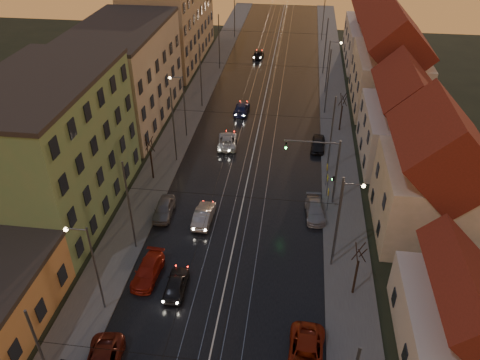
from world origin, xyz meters
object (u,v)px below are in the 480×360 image
at_px(street_lamp_1, 343,213).
at_px(street_lamp_3, 330,62).
at_px(driving_car_4, 258,54).
at_px(parked_right_0, 306,355).
at_px(street_lamp_0, 90,261).
at_px(driving_car_3, 242,108).
at_px(parked_right_2, 318,144).
at_px(driving_car_2, 227,141).
at_px(driving_car_0, 176,284).
at_px(street_lamp_2, 182,100).
at_px(driving_car_1, 204,215).
at_px(parked_left_3, 164,209).
at_px(traffic_light_mast, 327,164).
at_px(parked_right_1, 315,210).
at_px(parked_left_2, 148,271).

bearing_deg(street_lamp_1, street_lamp_3, 90.00).
xyz_separation_m(driving_car_4, parked_right_0, (9.27, -61.23, 0.05)).
bearing_deg(parked_right_0, street_lamp_0, 173.23).
height_order(driving_car_3, parked_right_2, parked_right_2).
bearing_deg(driving_car_2, parked_right_0, 103.16).
relative_size(driving_car_4, parked_right_2, 1.01).
height_order(street_lamp_0, street_lamp_1, same).
height_order(driving_car_0, driving_car_3, driving_car_0).
bearing_deg(street_lamp_2, driving_car_1, -70.60).
height_order(parked_left_3, parked_right_0, parked_right_0).
relative_size(traffic_light_mast, parked_right_1, 1.62).
bearing_deg(parked_left_2, parked_right_1, 39.63).
bearing_deg(parked_right_1, driving_car_4, 97.82).
xyz_separation_m(parked_left_2, parked_right_1, (13.67, 10.11, -0.01)).
bearing_deg(street_lamp_2, parked_right_0, -63.00).
xyz_separation_m(parked_right_0, parked_right_1, (0.67, 16.52, -0.09)).
relative_size(street_lamp_2, driving_car_1, 1.81).
bearing_deg(parked_left_2, driving_car_1, 71.29).
bearing_deg(parked_right_0, parked_right_2, 91.08).
height_order(driving_car_1, parked_left_2, driving_car_1).
distance_m(street_lamp_2, parked_right_2, 17.26).
relative_size(driving_car_2, parked_right_1, 1.08).
height_order(traffic_light_mast, driving_car_2, traffic_light_mast).
height_order(driving_car_3, parked_right_1, driving_car_3).
bearing_deg(street_lamp_2, parked_right_2, -3.65).
height_order(driving_car_1, driving_car_4, driving_car_1).
distance_m(street_lamp_3, driving_car_1, 35.01).
bearing_deg(parked_left_2, parked_left_3, 99.33).
distance_m(driving_car_1, driving_car_4, 46.98).
distance_m(street_lamp_0, parked_right_2, 31.97).
height_order(traffic_light_mast, driving_car_1, traffic_light_mast).
xyz_separation_m(driving_car_1, parked_right_2, (10.90, 15.41, -0.05)).
xyz_separation_m(driving_car_3, parked_right_0, (9.32, -38.38, 0.08)).
distance_m(street_lamp_1, parked_right_2, 19.46).
bearing_deg(parked_right_2, street_lamp_0, -118.22).
relative_size(street_lamp_2, traffic_light_mast, 1.11).
bearing_deg(parked_right_2, street_lamp_2, 179.94).
distance_m(driving_car_0, driving_car_4, 55.95).
bearing_deg(driving_car_1, driving_car_3, -89.82).
bearing_deg(street_lamp_2, driving_car_3, 50.40).
bearing_deg(street_lamp_2, driving_car_0, -78.18).
height_order(street_lamp_0, driving_car_3, street_lamp_0).
bearing_deg(street_lamp_3, parked_right_1, -93.57).
xyz_separation_m(street_lamp_0, parked_right_0, (15.65, -2.73, -4.15)).
relative_size(street_lamp_3, driving_car_4, 2.00).
distance_m(street_lamp_3, parked_left_2, 43.42).
relative_size(driving_car_3, parked_left_2, 1.00).
relative_size(street_lamp_3, driving_car_1, 1.81).
distance_m(street_lamp_3, parked_left_3, 36.22).
xyz_separation_m(street_lamp_3, parked_right_1, (-1.88, -30.21, -4.24)).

